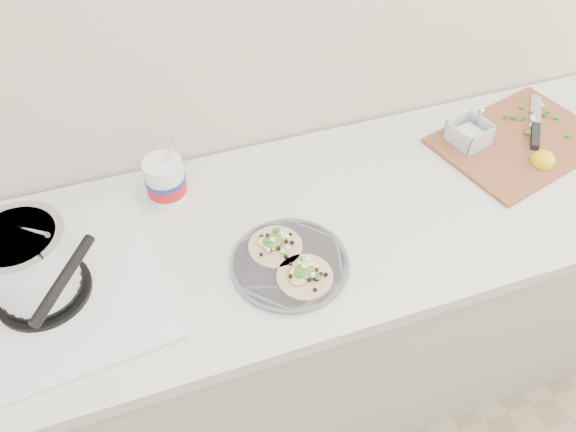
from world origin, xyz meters
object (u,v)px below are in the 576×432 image
object	(u,v)px
stove	(35,274)
taco_plate	(290,261)
tub	(166,178)
cutboard	(516,137)

from	to	relation	value
stove	taco_plate	size ratio (longest dim) A/B	1.99
taco_plate	tub	world-z (taller)	tub
stove	taco_plate	xyz separation A→B (m)	(0.55, -0.10, -0.06)
taco_plate	cutboard	bearing A→B (deg)	15.81
taco_plate	tub	bearing A→B (deg)	125.10
cutboard	taco_plate	bearing A→B (deg)	-179.16
stove	tub	world-z (taller)	stove
taco_plate	tub	xyz separation A→B (m)	(-0.22, 0.32, 0.05)
tub	cutboard	bearing A→B (deg)	-5.87
tub	cutboard	xyz separation A→B (m)	(0.99, -0.10, -0.05)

